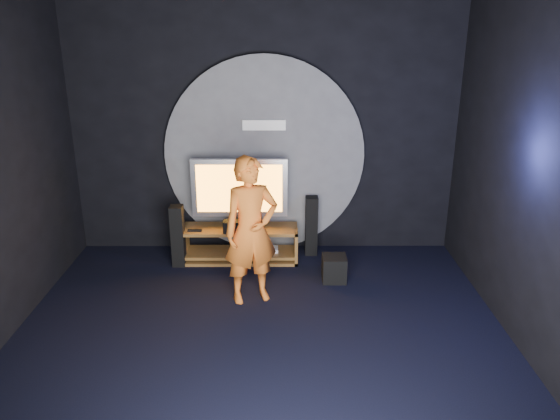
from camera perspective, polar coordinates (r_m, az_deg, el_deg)
The scene contains 13 objects.
floor at distance 5.43m, azimuth -2.13°, elevation -14.30°, with size 5.00×5.00×0.00m, color black.
back_wall at distance 7.12m, azimuth -1.66°, elevation 9.26°, with size 5.00×0.04×3.50m, color black.
front_wall at distance 2.39m, azimuth -4.66°, elevation -12.91°, with size 5.00×0.04×3.50m, color black.
right_wall at distance 5.23m, azimuth 26.20°, elevation 3.39°, with size 0.04×5.00×3.50m, color black.
wall_disc_panel at distance 7.16m, azimuth -1.63°, elevation 5.65°, with size 2.60×0.11×2.60m.
media_console at distance 7.16m, azimuth -4.08°, elevation -3.77°, with size 1.48×0.45×0.45m.
tv at distance 6.96m, azimuth -4.25°, elevation 2.09°, with size 1.22×0.22×0.90m.
center_speaker at distance 6.90m, azimuth -4.28°, elevation -1.72°, with size 0.40×0.15×0.15m, color black.
remote at distance 7.01m, azimuth -8.91°, elevation -2.13°, with size 0.18×0.05×0.02m, color black.
tower_speaker_left at distance 7.04m, azimuth -10.62°, elevation -2.68°, with size 0.16×0.18×0.80m, color black.
tower_speaker_right at distance 7.26m, azimuth 3.30°, elevation -1.66°, with size 0.16×0.18×0.80m, color black.
subwoofer at distance 6.65m, azimuth 5.67°, elevation -6.10°, with size 0.28×0.28×0.31m, color black.
player at distance 5.94m, azimuth -3.04°, elevation -2.18°, with size 0.60×0.40×1.66m, color orange.
Camera 1 is at (0.18, -4.51, 3.03)m, focal length 35.00 mm.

